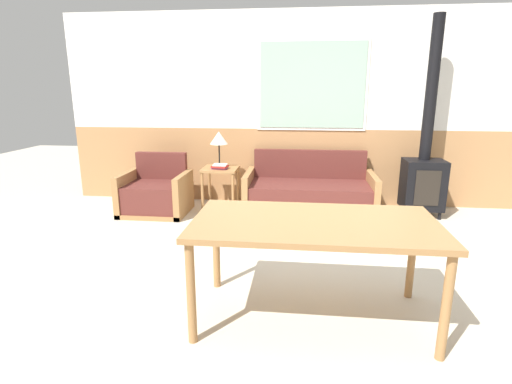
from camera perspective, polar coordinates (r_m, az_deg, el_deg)
The scene contains 9 objects.
ground_plane at distance 3.59m, azimuth 8.69°, elevation -13.03°, with size 16.00×16.00×0.00m, color beige.
wall_back at distance 5.82m, azimuth 8.30°, elevation 11.60°, with size 7.20×0.09×2.70m.
couch at distance 5.49m, azimuth 7.59°, elevation -0.38°, with size 1.74×0.83×0.81m.
armchair at distance 5.60m, azimuth -14.12°, elevation -0.38°, with size 0.88×0.72×0.79m.
side_table at distance 5.54m, azimuth -5.11°, elevation 2.27°, with size 0.48×0.48×0.60m.
table_lamp at distance 5.55m, azimuth -5.32°, elevation 7.57°, with size 0.25×0.25×0.49m.
book_stack at distance 5.43m, azimuth -5.19°, elevation 3.65°, with size 0.23×0.19×0.07m.
dining_table at distance 2.85m, azimuth 8.33°, elevation -5.47°, with size 1.71×0.91×0.76m.
wood_stove at distance 5.67m, azimuth 22.92°, elevation 3.53°, with size 0.51×0.43×2.53m.
Camera 1 is at (-0.17, -3.18, 1.65)m, focal length 28.00 mm.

